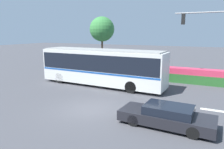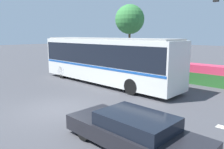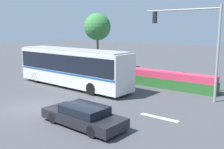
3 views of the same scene
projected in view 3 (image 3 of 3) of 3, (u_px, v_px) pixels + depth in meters
The scene contains 8 objects.
ground_plane at pixel (35, 107), 17.12m from camera, with size 140.00×140.00×0.00m, color #444449.
city_bus at pixel (72, 65), 22.75m from camera, with size 12.01×2.91×3.36m.
sedan_foreground at pixel (83, 116), 13.71m from camera, with size 4.93×2.01×1.14m.
traffic_light_pole at pixel (198, 37), 18.36m from camera, with size 5.74×0.24×6.75m.
flowering_hedge at pixel (170, 80), 22.25m from camera, with size 7.92×1.20×1.43m.
street_tree_left at pixel (97, 27), 32.23m from camera, with size 3.38×3.38×7.01m.
lane_stripe_near at pixel (158, 118), 14.97m from camera, with size 2.40×0.16×0.01m, color silver.
lane_stripe_mid at pixel (160, 117), 15.11m from camera, with size 2.40×0.16×0.01m, color silver.
Camera 3 is at (14.15, -9.87, 5.17)m, focal length 41.26 mm.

